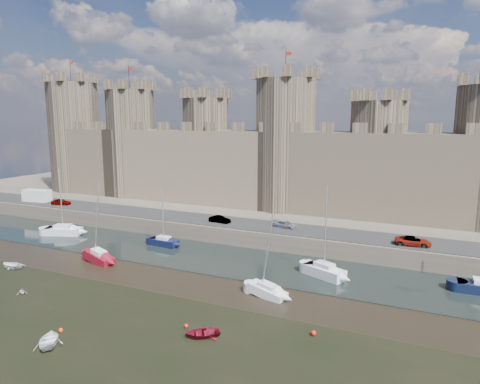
{
  "coord_description": "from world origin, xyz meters",
  "views": [
    {
      "loc": [
        26.67,
        -25.26,
        18.8
      ],
      "look_at": [
        5.12,
        22.0,
        9.8
      ],
      "focal_mm": 32.0,
      "sensor_mm": 36.0,
      "label": 1
    }
  ],
  "objects_px": {
    "van": "(37,196)",
    "sailboat_4": "(99,257)",
    "car_0": "(61,202)",
    "car_1": "(220,219)",
    "sailboat_2": "(324,271)",
    "sailboat_1": "(164,241)",
    "car_3": "(413,241)",
    "sailboat_5": "(267,290)",
    "car_2": "(285,225)",
    "sailboat_0": "(63,230)"
  },
  "relations": [
    {
      "from": "van",
      "to": "sailboat_4",
      "type": "distance_m",
      "value": 36.13
    },
    {
      "from": "car_0",
      "to": "car_2",
      "type": "relative_size",
      "value": 0.98
    },
    {
      "from": "car_1",
      "to": "sailboat_1",
      "type": "height_order",
      "value": "sailboat_1"
    },
    {
      "from": "sailboat_0",
      "to": "sailboat_5",
      "type": "height_order",
      "value": "sailboat_0"
    },
    {
      "from": "car_3",
      "to": "sailboat_0",
      "type": "bearing_deg",
      "value": 95.19
    },
    {
      "from": "car_0",
      "to": "sailboat_1",
      "type": "bearing_deg",
      "value": -119.35
    },
    {
      "from": "car_1",
      "to": "sailboat_1",
      "type": "relative_size",
      "value": 0.39
    },
    {
      "from": "car_0",
      "to": "van",
      "type": "relative_size",
      "value": 0.67
    },
    {
      "from": "sailboat_0",
      "to": "van",
      "type": "bearing_deg",
      "value": 131.11
    },
    {
      "from": "car_3",
      "to": "sailboat_5",
      "type": "distance_m",
      "value": 22.07
    },
    {
      "from": "car_2",
      "to": "van",
      "type": "height_order",
      "value": "van"
    },
    {
      "from": "car_1",
      "to": "car_3",
      "type": "relative_size",
      "value": 0.78
    },
    {
      "from": "car_1",
      "to": "van",
      "type": "relative_size",
      "value": 0.64
    },
    {
      "from": "car_0",
      "to": "car_1",
      "type": "height_order",
      "value": "car_0"
    },
    {
      "from": "car_1",
      "to": "sailboat_1",
      "type": "xyz_separation_m",
      "value": [
        -5.71,
        -7.14,
        -2.34
      ]
    },
    {
      "from": "car_3",
      "to": "sailboat_2",
      "type": "relative_size",
      "value": 0.41
    },
    {
      "from": "car_0",
      "to": "car_2",
      "type": "xyz_separation_m",
      "value": [
        44.24,
        1.26,
        -0.08
      ]
    },
    {
      "from": "sailboat_1",
      "to": "sailboat_0",
      "type": "bearing_deg",
      "value": -170.62
    },
    {
      "from": "sailboat_2",
      "to": "sailboat_1",
      "type": "bearing_deg",
      "value": -162.67
    },
    {
      "from": "car_3",
      "to": "van",
      "type": "distance_m",
      "value": 69.15
    },
    {
      "from": "sailboat_0",
      "to": "sailboat_1",
      "type": "distance_m",
      "value": 18.39
    },
    {
      "from": "sailboat_5",
      "to": "van",
      "type": "bearing_deg",
      "value": 174.91
    },
    {
      "from": "car_0",
      "to": "car_2",
      "type": "bearing_deg",
      "value": -103.53
    },
    {
      "from": "van",
      "to": "car_2",
      "type": "bearing_deg",
      "value": -7.58
    },
    {
      "from": "sailboat_0",
      "to": "sailboat_4",
      "type": "height_order",
      "value": "sailboat_0"
    },
    {
      "from": "car_0",
      "to": "sailboat_2",
      "type": "distance_m",
      "value": 53.81
    },
    {
      "from": "sailboat_0",
      "to": "car_1",
      "type": "bearing_deg",
      "value": 0.93
    },
    {
      "from": "sailboat_1",
      "to": "sailboat_4",
      "type": "distance_m",
      "value": 10.31
    },
    {
      "from": "sailboat_4",
      "to": "sailboat_5",
      "type": "relative_size",
      "value": 1.17
    },
    {
      "from": "car_2",
      "to": "van",
      "type": "bearing_deg",
      "value": 103.64
    },
    {
      "from": "car_0",
      "to": "car_1",
      "type": "xyz_separation_m",
      "value": [
        33.8,
        0.03,
        -0.05
      ]
    },
    {
      "from": "sailboat_1",
      "to": "car_0",
      "type": "bearing_deg",
      "value": 169.55
    },
    {
      "from": "car_1",
      "to": "sailboat_0",
      "type": "distance_m",
      "value": 25.72
    },
    {
      "from": "car_1",
      "to": "van",
      "type": "xyz_separation_m",
      "value": [
        -40.8,
        0.51,
        0.61
      ]
    },
    {
      "from": "car_0",
      "to": "sailboat_4",
      "type": "bearing_deg",
      "value": -139.5
    },
    {
      "from": "car_3",
      "to": "sailboat_0",
      "type": "relative_size",
      "value": 0.42
    },
    {
      "from": "car_3",
      "to": "van",
      "type": "bearing_deg",
      "value": 85.2
    },
    {
      "from": "sailboat_4",
      "to": "sailboat_5",
      "type": "distance_m",
      "value": 24.08
    },
    {
      "from": "van",
      "to": "sailboat_2",
      "type": "distance_m",
      "value": 60.81
    },
    {
      "from": "car_1",
      "to": "sailboat_5",
      "type": "relative_size",
      "value": 0.38
    },
    {
      "from": "car_1",
      "to": "van",
      "type": "height_order",
      "value": "van"
    },
    {
      "from": "sailboat_1",
      "to": "sailboat_5",
      "type": "bearing_deg",
      "value": -23.74
    },
    {
      "from": "sailboat_2",
      "to": "car_3",
      "type": "bearing_deg",
      "value": 68.63
    },
    {
      "from": "sailboat_4",
      "to": "sailboat_1",
      "type": "bearing_deg",
      "value": 83.37
    },
    {
      "from": "sailboat_0",
      "to": "sailboat_5",
      "type": "xyz_separation_m",
      "value": [
        38.84,
        -8.88,
        -0.15
      ]
    },
    {
      "from": "van",
      "to": "sailboat_5",
      "type": "bearing_deg",
      "value": -26.62
    },
    {
      "from": "sailboat_1",
      "to": "sailboat_5",
      "type": "height_order",
      "value": "sailboat_5"
    },
    {
      "from": "van",
      "to": "sailboat_1",
      "type": "distance_m",
      "value": 36.04
    },
    {
      "from": "van",
      "to": "sailboat_0",
      "type": "bearing_deg",
      "value": -37.76
    },
    {
      "from": "car_1",
      "to": "car_3",
      "type": "xyz_separation_m",
      "value": [
        28.34,
        -0.55,
        0.05
      ]
    }
  ]
}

